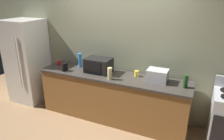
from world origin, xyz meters
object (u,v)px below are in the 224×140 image
at_px(bottle_vinegar, 110,74).
at_px(bottle_wine, 186,81).
at_px(microwave, 98,65).
at_px(cordless_phone, 65,67).
at_px(toaster_oven, 158,76).
at_px(mug_red, 59,62).
at_px(bottle_spray_cleaner, 80,60).
at_px(refrigerator, 28,61).
at_px(mug_yellow, 137,74).

height_order(bottle_vinegar, bottle_wine, same).
relative_size(microwave, cordless_phone, 3.20).
bearing_deg(bottle_vinegar, bottle_wine, 8.46).
height_order(toaster_oven, mug_red, toaster_oven).
xyz_separation_m(microwave, cordless_phone, (-0.62, -0.22, -0.06)).
bearing_deg(bottle_spray_cleaner, refrigerator, -172.59).
distance_m(cordless_phone, bottle_wine, 2.20).
distance_m(mug_yellow, mug_red, 1.67).
height_order(mug_yellow, mug_red, mug_yellow).
xyz_separation_m(refrigerator, mug_red, (0.80, 0.08, 0.05)).
bearing_deg(cordless_phone, bottle_vinegar, 10.87).
distance_m(bottle_vinegar, mug_red, 1.32).
relative_size(bottle_wine, mug_yellow, 2.03).
bearing_deg(mug_red, bottle_spray_cleaner, 10.34).
relative_size(microwave, toaster_oven, 1.41).
bearing_deg(bottle_wine, bottle_spray_cleaner, 175.22).
height_order(microwave, bottle_vinegar, microwave).
height_order(refrigerator, cordless_phone, refrigerator).
distance_m(cordless_phone, bottle_vinegar, 0.97).
xyz_separation_m(refrigerator, toaster_oven, (2.86, 0.06, 0.10)).
distance_m(bottle_spray_cleaner, mug_red, 0.48).
bearing_deg(bottle_wine, mug_yellow, 170.56).
bearing_deg(bottle_vinegar, mug_yellow, 40.61).
bearing_deg(bottle_spray_cleaner, cordless_phone, -111.86).
bearing_deg(bottle_vinegar, bottle_spray_cleaner, 156.86).
xyz_separation_m(toaster_oven, mug_red, (-2.06, 0.02, -0.05)).
distance_m(refrigerator, mug_yellow, 2.48).
height_order(refrigerator, bottle_spray_cleaner, refrigerator).
xyz_separation_m(bottle_spray_cleaner, mug_yellow, (1.21, -0.03, -0.09)).
distance_m(microwave, bottle_vinegar, 0.42).
distance_m(cordless_phone, mug_red, 0.41).
distance_m(microwave, bottle_wine, 1.58).
bearing_deg(refrigerator, bottle_wine, -0.13).
height_order(cordless_phone, bottle_spray_cleaner, bottle_spray_cleaner).
relative_size(cordless_phone, mug_red, 1.47).
distance_m(refrigerator, bottle_wine, 3.32).
height_order(refrigerator, bottle_wine, refrigerator).
bearing_deg(bottle_spray_cleaner, toaster_oven, -3.73).
height_order(toaster_oven, mug_yellow, toaster_oven).
bearing_deg(toaster_oven, bottle_spray_cleaner, 176.27).
height_order(bottle_spray_cleaner, mug_yellow, bottle_spray_cleaner).
xyz_separation_m(refrigerator, cordless_phone, (1.13, -0.17, 0.07)).
relative_size(cordless_phone, bottle_spray_cleaner, 0.54).
bearing_deg(cordless_phone, toaster_oven, 19.56).
bearing_deg(bottle_wine, mug_red, 178.00).
relative_size(refrigerator, cordless_phone, 12.00).
bearing_deg(bottle_wine, toaster_oven, 171.56).
xyz_separation_m(microwave, bottle_spray_cleaner, (-0.48, 0.12, 0.00)).
distance_m(bottle_wine, mug_red, 2.52).
relative_size(bottle_spray_cleaner, mug_yellow, 2.69).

